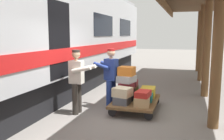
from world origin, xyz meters
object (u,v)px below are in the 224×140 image
at_px(suitcase_olive_duffel, 130,91).
at_px(suitcase_orange_carryall, 127,71).
at_px(suitcase_red_plastic, 143,94).
at_px(suitcase_slate_roller, 122,100).
at_px(suitcase_maroon_trunk, 126,86).
at_px(suitcase_gray_aluminum, 126,79).
at_px(suitcase_black_hardshell, 127,94).
at_px(suitcase_tan_vintage, 142,101).
at_px(suitcase_burgundy_valise, 131,83).
at_px(porter_in_overalls, 111,76).
at_px(luggage_cart, 136,101).
at_px(suitcase_teal_softside, 145,97).
at_px(porter_by_door, 77,79).
at_px(train_car, 12,36).
at_px(suitcase_cream_canvas, 122,92).
at_px(suitcase_yellow_case, 148,92).

bearing_deg(suitcase_olive_duffel, suitcase_orange_carryall, 86.76).
relative_size(suitcase_olive_duffel, suitcase_red_plastic, 1.07).
distance_m(suitcase_slate_roller, suitcase_maroon_trunk, 0.58).
distance_m(suitcase_slate_roller, suitcase_gray_aluminum, 0.72).
bearing_deg(suitcase_gray_aluminum, suitcase_black_hardshell, 108.15).
height_order(suitcase_black_hardshell, suitcase_red_plastic, suitcase_red_plastic).
height_order(suitcase_maroon_trunk, suitcase_red_plastic, suitcase_maroon_trunk).
height_order(suitcase_tan_vintage, suitcase_burgundy_valise, suitcase_burgundy_valise).
bearing_deg(suitcase_red_plastic, porter_in_overalls, -26.95).
xyz_separation_m(luggage_cart, suitcase_maroon_trunk, (0.28, -0.03, 0.42)).
xyz_separation_m(luggage_cart, suitcase_burgundy_valise, (0.26, -0.52, 0.41)).
bearing_deg(luggage_cart, suitcase_teal_softside, -180.00).
relative_size(suitcase_black_hardshell, porter_in_overalls, 0.27).
relative_size(suitcase_burgundy_valise, porter_by_door, 0.24).
distance_m(luggage_cart, suitcase_red_plastic, 0.69).
height_order(train_car, luggage_cart, train_car).
xyz_separation_m(luggage_cart, suitcase_cream_canvas, (0.25, 0.51, 0.37)).
distance_m(suitcase_maroon_trunk, porter_in_overalls, 0.53).
distance_m(suitcase_slate_roller, suitcase_cream_canvas, 0.22).
relative_size(train_car, suitcase_olive_duffel, 39.73).
xyz_separation_m(suitcase_teal_softside, porter_in_overalls, (1.00, -0.01, 0.54)).
distance_m(luggage_cart, suitcase_cream_canvas, 0.67).
relative_size(suitcase_black_hardshell, suitcase_burgundy_valise, 1.14).
bearing_deg(suitcase_maroon_trunk, suitcase_slate_roller, 91.38).
distance_m(luggage_cart, suitcase_burgundy_valise, 0.72).
distance_m(suitcase_burgundy_valise, porter_in_overalls, 0.75).
height_order(suitcase_teal_softside, suitcase_olive_duffel, suitcase_olive_duffel).
xyz_separation_m(suitcase_teal_softside, suitcase_tan_vintage, (0.00, 0.48, 0.03)).
relative_size(luggage_cart, suitcase_maroon_trunk, 4.02).
xyz_separation_m(suitcase_black_hardshell, suitcase_yellow_case, (-0.53, -0.48, -0.00)).
bearing_deg(suitcase_yellow_case, porter_by_door, 35.90).
bearing_deg(suitcase_burgundy_valise, suitcase_teal_softside, 135.21).
relative_size(luggage_cart, suitcase_teal_softside, 3.92).
height_order(train_car, suitcase_red_plastic, train_car).
relative_size(suitcase_maroon_trunk, porter_by_door, 0.26).
bearing_deg(suitcase_slate_roller, luggage_cart, -118.50).
distance_m(suitcase_black_hardshell, suitcase_gray_aluminum, 0.44).
height_order(suitcase_black_hardshell, suitcase_gray_aluminum, suitcase_gray_aluminum).
distance_m(suitcase_burgundy_valise, porter_by_door, 1.73).
xyz_separation_m(train_car, suitcase_black_hardshell, (-3.11, -0.78, -1.63)).
xyz_separation_m(suitcase_gray_aluminum, suitcase_orange_carryall, (0.00, -0.02, 0.22)).
distance_m(luggage_cart, suitcase_slate_roller, 0.57).
xyz_separation_m(train_car, suitcase_gray_aluminum, (-3.09, -0.84, -1.20)).
relative_size(train_car, suitcase_slate_roller, 43.94).
xyz_separation_m(suitcase_black_hardshell, suitcase_slate_roller, (0.00, 0.48, -0.03)).
bearing_deg(suitcase_black_hardshell, porter_in_overalls, -0.80).
height_order(suitcase_olive_duffel, suitcase_cream_canvas, suitcase_cream_canvas).
bearing_deg(suitcase_yellow_case, luggage_cart, 61.50).
bearing_deg(luggage_cart, porter_in_overalls, -0.52).
bearing_deg(suitcase_olive_duffel, porter_in_overalls, 45.20).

